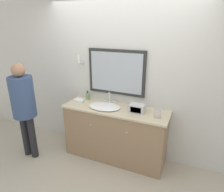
{
  "coord_description": "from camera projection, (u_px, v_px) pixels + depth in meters",
  "views": [
    {
      "loc": [
        1.11,
        -2.37,
        2.16
      ],
      "look_at": [
        -0.05,
        0.29,
        1.1
      ],
      "focal_mm": 32.0,
      "sensor_mm": 36.0,
      "label": 1
    }
  ],
  "objects": [
    {
      "name": "appliance_box",
      "position": [
        137.0,
        108.0,
        2.98
      ],
      "size": [
        0.23,
        0.15,
        0.13
      ],
      "color": "#BCBCC1",
      "rests_on": "vanity_counter"
    },
    {
      "name": "vanity_counter",
      "position": [
        115.0,
        133.0,
        3.29
      ],
      "size": [
        1.69,
        0.54,
        0.9
      ],
      "color": "#937556",
      "rests_on": "ground_plane"
    },
    {
      "name": "sink_basin",
      "position": [
        105.0,
        106.0,
        3.18
      ],
      "size": [
        0.52,
        0.42,
        0.2
      ],
      "color": "white",
      "rests_on": "vanity_counter"
    },
    {
      "name": "hand_towel_near_sink",
      "position": [
        79.0,
        101.0,
        3.39
      ],
      "size": [
        0.17,
        0.12,
        0.05
      ],
      "color": "white",
      "rests_on": "vanity_counter"
    },
    {
      "name": "soap_bottle",
      "position": [
        88.0,
        96.0,
        3.5
      ],
      "size": [
        0.07,
        0.07,
        0.16
      ],
      "color": "#709966",
      "rests_on": "vanity_counter"
    },
    {
      "name": "person",
      "position": [
        23.0,
        102.0,
        3.14
      ],
      "size": [
        0.36,
        0.36,
        1.61
      ],
      "color": "#232328",
      "rests_on": "ground_plane"
    },
    {
      "name": "ground_plane",
      "position": [
        108.0,
        166.0,
        3.2
      ],
      "size": [
        14.0,
        14.0,
        0.0
      ],
      "primitive_type": "plane",
      "color": "#B2A893"
    },
    {
      "name": "wall_back",
      "position": [
        122.0,
        81.0,
        3.26
      ],
      "size": [
        8.0,
        0.18,
        2.55
      ],
      "color": "silver",
      "rests_on": "ground_plane"
    },
    {
      "name": "picture_frame",
      "position": [
        157.0,
        113.0,
        2.79
      ],
      "size": [
        0.1,
        0.01,
        0.15
      ],
      "color": "#B2B2B7",
      "rests_on": "vanity_counter"
    }
  ]
}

